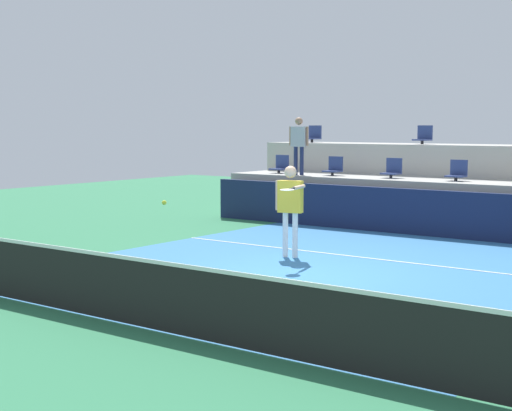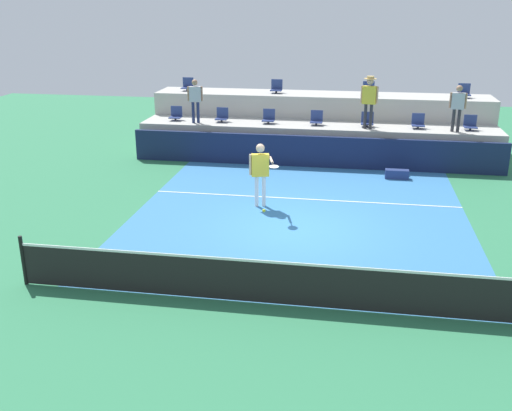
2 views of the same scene
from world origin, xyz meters
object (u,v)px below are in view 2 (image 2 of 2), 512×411
object	(u,v)px
stadium_chair_lower_right	(418,122)
stadium_chair_upper_right	(368,90)
stadium_chair_upper_far_right	(464,92)
stadium_chair_lower_left	(222,116)
spectator_in_grey	(458,104)
stadium_chair_lower_mid_right	(367,121)
stadium_chair_upper_left	(277,87)
stadium_chair_lower_far_left	(176,114)
equipment_bag	(397,174)
stadium_chair_lower_mid_left	(269,117)
tennis_ball	(264,211)
stadium_chair_lower_center	(317,119)
stadium_chair_lower_far_right	(470,124)
stadium_chair_upper_far_left	(188,85)
spectator_with_hat	(369,96)
spectator_leaning_on_rail	(195,97)
tennis_player	(261,168)

from	to	relation	value
stadium_chair_lower_right	stadium_chair_upper_right	size ratio (longest dim) A/B	1.00
stadium_chair_lower_right	stadium_chair_upper_far_right	distance (m)	2.66
stadium_chair_lower_left	spectator_in_grey	bearing A→B (deg)	-2.63
stadium_chair_lower_left	stadium_chair_upper_right	bearing A→B (deg)	18.55
stadium_chair_lower_left	stadium_chair_lower_mid_right	world-z (taller)	same
stadium_chair_upper_right	spectator_in_grey	bearing A→B (deg)	-36.23
stadium_chair_upper_left	stadium_chair_upper_right	xyz separation A→B (m)	(3.56, 0.00, 0.00)
stadium_chair_upper_left	spectator_in_grey	bearing A→B (deg)	-18.47
stadium_chair_lower_far_left	equipment_bag	size ratio (longest dim) A/B	0.68
stadium_chair_lower_mid_left	stadium_chair_upper_far_right	xyz separation A→B (m)	(7.12, 1.80, 0.85)
spectator_in_grey	tennis_ball	bearing A→B (deg)	-118.15
stadium_chair_lower_left	equipment_bag	world-z (taller)	stadium_chair_lower_left
stadium_chair_lower_center	stadium_chair_lower_right	bearing A→B (deg)	0.00
stadium_chair_lower_right	stadium_chair_lower_far_right	bearing A→B (deg)	0.00
stadium_chair_upper_left	stadium_chair_upper_far_left	bearing A→B (deg)	180.00
stadium_chair_upper_left	stadium_chair_upper_right	size ratio (longest dim) A/B	1.00
stadium_chair_lower_right	spectator_with_hat	distance (m)	2.03
stadium_chair_lower_far_left	stadium_chair_lower_right	size ratio (longest dim) A/B	1.00
stadium_chair_lower_far_right	stadium_chair_upper_far_right	world-z (taller)	stadium_chair_upper_far_right
stadium_chair_upper_left	stadium_chair_upper_far_right	world-z (taller)	same
stadium_chair_lower_center	tennis_ball	world-z (taller)	stadium_chair_lower_center
stadium_chair_upper_left	stadium_chair_lower_left	bearing A→B (deg)	-135.10
spectator_leaning_on_rail	stadium_chair_upper_far_right	bearing A→B (deg)	12.57
stadium_chair_lower_mid_right	stadium_chair_upper_far_right	bearing A→B (deg)	26.98
equipment_bag	stadium_chair_lower_right	bearing A→B (deg)	71.05
stadium_chair_upper_far_left	tennis_player	size ratio (longest dim) A/B	0.29
equipment_bag	spectator_in_grey	bearing A→B (deg)	42.81
stadium_chair_lower_mid_left	equipment_bag	xyz separation A→B (m)	(4.60, -2.21, -1.31)
spectator_leaning_on_rail	tennis_ball	size ratio (longest dim) A/B	23.39
stadium_chair_lower_right	stadium_chair_upper_far_right	world-z (taller)	stadium_chair_upper_far_right
stadium_chair_upper_far_right	spectator_leaning_on_rail	xyz separation A→B (m)	(-9.79, -2.18, -0.12)
stadium_chair_lower_left	stadium_chair_lower_right	bearing A→B (deg)	0.00
stadium_chair_upper_far_right	spectator_leaning_on_rail	distance (m)	10.04
stadium_chair_lower_right	stadium_chair_upper_far_right	size ratio (longest dim) A/B	1.00
stadium_chair_lower_mid_right	equipment_bag	size ratio (longest dim) A/B	0.68
tennis_player	stadium_chair_lower_far_left	bearing A→B (deg)	126.26
stadium_chair_lower_right	stadium_chair_lower_far_right	size ratio (longest dim) A/B	1.00
stadium_chair_upper_far_right	stadium_chair_lower_far_right	bearing A→B (deg)	-89.43
stadium_chair_lower_far_left	stadium_chair_upper_far_left	bearing A→B (deg)	90.66
stadium_chair_lower_far_left	tennis_ball	world-z (taller)	stadium_chair_lower_far_left
spectator_in_grey	stadium_chair_lower_far_left	bearing A→B (deg)	177.83
stadium_chair_lower_left	equipment_bag	bearing A→B (deg)	-19.16
tennis_player	stadium_chair_upper_right	bearing A→B (deg)	68.24
stadium_chair_upper_far_right	stadium_chair_upper_left	bearing A→B (deg)	180.00
stadium_chair_upper_right	tennis_player	world-z (taller)	stadium_chair_upper_right
stadium_chair_lower_center	equipment_bag	xyz separation A→B (m)	(2.84, -2.21, -1.31)
stadium_chair_lower_right	tennis_player	bearing A→B (deg)	-129.92
stadium_chair_upper_left	tennis_ball	xyz separation A→B (m)	(1.35, -11.88, -0.82)
tennis_player	tennis_ball	distance (m)	4.49
spectator_with_hat	spectator_in_grey	xyz separation A→B (m)	(2.98, -0.00, -0.19)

